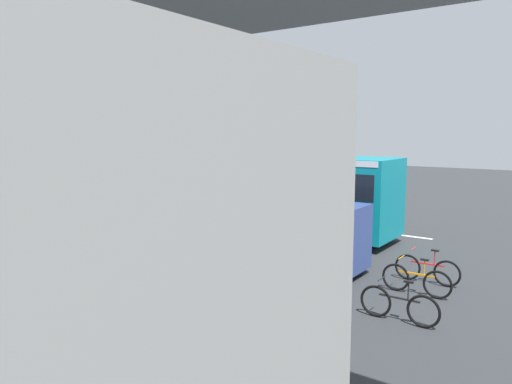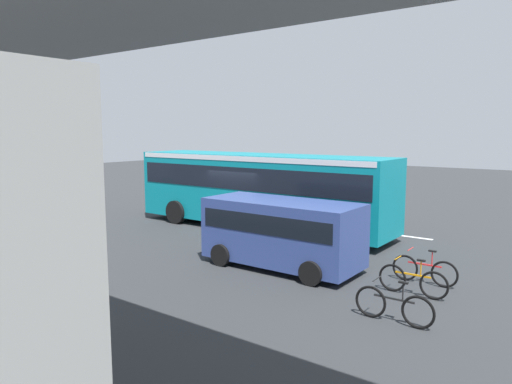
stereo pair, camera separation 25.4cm
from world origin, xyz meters
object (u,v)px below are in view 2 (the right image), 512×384
at_px(parked_van, 282,229).
at_px(pedestrian, 56,205).
at_px(bicycle_black, 394,306).
at_px(bicycle_orange, 413,281).
at_px(traffic_sign, 218,170).
at_px(city_bus, 259,185).
at_px(bicycle_red, 424,270).

relative_size(parked_van, pedestrian, 2.68).
distance_m(parked_van, bicycle_black, 4.81).
xyz_separation_m(bicycle_orange, traffic_sign, (14.04, -8.74, 1.52)).
height_order(city_bus, traffic_sign, city_bus).
distance_m(city_bus, pedestrian, 9.04).
height_order(city_bus, bicycle_orange, city_bus).
bearing_deg(bicycle_orange, bicycle_red, -87.74).
xyz_separation_m(city_bus, parked_van, (-3.88, 4.19, -0.70)).
bearing_deg(city_bus, pedestrian, 30.69).
distance_m(bicycle_red, pedestrian, 15.66).
relative_size(bicycle_red, pedestrian, 0.99).
distance_m(bicycle_black, pedestrian, 15.97).
bearing_deg(bicycle_orange, bicycle_black, 96.76).
bearing_deg(city_bus, traffic_sign, -35.83).
relative_size(bicycle_orange, pedestrian, 0.99).
distance_m(parked_van, pedestrian, 11.62).
bearing_deg(bicycle_black, pedestrian, -6.09).
xyz_separation_m(parked_van, pedestrian, (11.61, 0.39, -0.30)).
relative_size(bicycle_orange, bicycle_red, 1.00).
bearing_deg(pedestrian, city_bus, -149.31).
bearing_deg(pedestrian, bicycle_red, -174.99).
relative_size(parked_van, bicycle_orange, 2.71).
height_order(city_bus, bicycle_red, city_bus).
bearing_deg(bicycle_red, traffic_sign, -28.64).
bearing_deg(parked_van, bicycle_red, -166.29).
relative_size(bicycle_orange, bicycle_black, 1.00).
relative_size(city_bus, pedestrian, 6.44).
distance_m(parked_van, bicycle_orange, 4.11).
bearing_deg(bicycle_black, traffic_sign, -36.87).
relative_size(parked_van, bicycle_red, 2.71).
bearing_deg(bicycle_orange, pedestrian, 0.99).
relative_size(city_bus, bicycle_red, 6.52).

